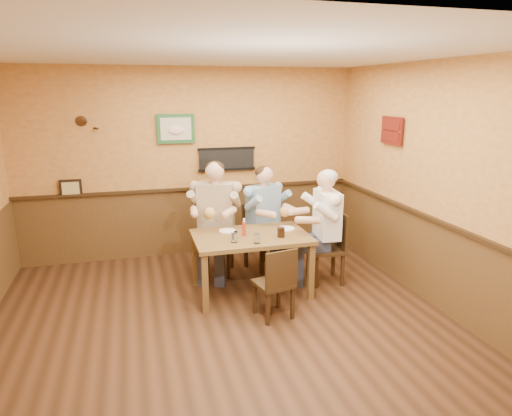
{
  "coord_description": "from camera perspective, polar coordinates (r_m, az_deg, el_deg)",
  "views": [
    {
      "loc": [
        -0.85,
        -4.28,
        2.46
      ],
      "look_at": [
        0.55,
        0.79,
        1.1
      ],
      "focal_mm": 32.0,
      "sensor_mm": 36.0,
      "label": 1
    }
  ],
  "objects": [
    {
      "name": "cola_tumbler",
      "position": [
        5.49,
        3.14,
        -3.05
      ],
      "size": [
        0.11,
        0.11,
        0.12
      ],
      "primitive_type": "cylinder",
      "rotation": [
        0.0,
        0.0,
        -0.23
      ],
      "color": "black",
      "rests_on": "dining_table"
    },
    {
      "name": "diner_blue_polo",
      "position": [
        6.37,
        0.9,
        -1.93
      ],
      "size": [
        0.8,
        0.8,
        1.32
      ],
      "primitive_type": null,
      "rotation": [
        0.0,
        0.0,
        0.41
      ],
      "color": "#7A9AB8",
      "rests_on": "ground"
    },
    {
      "name": "diner_tan_shirt",
      "position": [
        6.2,
        -4.99,
        -2.03
      ],
      "size": [
        0.83,
        0.83,
        1.4
      ],
      "primitive_type": null,
      "rotation": [
        0.0,
        0.0,
        -0.35
      ],
      "color": "tan",
      "rests_on": "ground"
    },
    {
      "name": "plate_far_left",
      "position": [
        5.72,
        -3.62,
        -2.85
      ],
      "size": [
        0.27,
        0.27,
        0.01
      ],
      "primitive_type": "cylinder",
      "rotation": [
        0.0,
        0.0,
        0.34
      ],
      "color": "white",
      "rests_on": "dining_table"
    },
    {
      "name": "room",
      "position": [
        4.63,
        -2.89,
        4.84
      ],
      "size": [
        5.02,
        5.03,
        2.81
      ],
      "color": "#331D0F",
      "rests_on": "ground"
    },
    {
      "name": "salt_shaker",
      "position": [
        5.52,
        -1.51,
        -3.08
      ],
      "size": [
        0.04,
        0.04,
        0.09
      ],
      "primitive_type": "cylinder",
      "rotation": [
        0.0,
        0.0,
        -0.22
      ],
      "color": "white",
      "rests_on": "dining_table"
    },
    {
      "name": "dining_table",
      "position": [
        5.6,
        -0.63,
        -4.3
      ],
      "size": [
        1.4,
        0.9,
        0.75
      ],
      "color": "brown",
      "rests_on": "ground"
    },
    {
      "name": "plate_far_right",
      "position": [
        5.81,
        3.78,
        -2.57
      ],
      "size": [
        0.25,
        0.25,
        0.01
      ],
      "primitive_type": "cylinder",
      "rotation": [
        0.0,
        0.0,
        -0.19
      ],
      "color": "white",
      "rests_on": "dining_table"
    },
    {
      "name": "chair_near_side",
      "position": [
        5.09,
        2.21,
        -9.2
      ],
      "size": [
        0.45,
        0.45,
        0.83
      ],
      "primitive_type": null,
      "rotation": [
        0.0,
        0.0,
        3.34
      ],
      "color": "#352311",
      "rests_on": "ground"
    },
    {
      "name": "water_glass_mid",
      "position": [
        5.26,
        0.12,
        -3.84
      ],
      "size": [
        0.09,
        0.09,
        0.11
      ],
      "primitive_type": "cylinder",
      "rotation": [
        0.0,
        0.0,
        0.33
      ],
      "color": "silver",
      "rests_on": "dining_table"
    },
    {
      "name": "chair_back_right",
      "position": [
        6.43,
        0.89,
        -3.62
      ],
      "size": [
        0.56,
        0.56,
        0.92
      ],
      "primitive_type": null,
      "rotation": [
        0.0,
        0.0,
        0.41
      ],
      "color": "#352311",
      "rests_on": "ground"
    },
    {
      "name": "chair_back_left",
      "position": [
        6.26,
        -4.95,
        -3.88
      ],
      "size": [
        0.58,
        0.58,
        0.98
      ],
      "primitive_type": null,
      "rotation": [
        0.0,
        0.0,
        -0.35
      ],
      "color": "#352311",
      "rests_on": "ground"
    },
    {
      "name": "pepper_shaker",
      "position": [
        5.41,
        -2.55,
        -3.39
      ],
      "size": [
        0.04,
        0.04,
        0.1
      ],
      "primitive_type": "cylinder",
      "rotation": [
        0.0,
        0.0,
        -0.13
      ],
      "color": "black",
      "rests_on": "dining_table"
    },
    {
      "name": "chair_right_end",
      "position": [
        6.04,
        8.72,
        -4.92
      ],
      "size": [
        0.47,
        0.47,
        0.94
      ],
      "primitive_type": null,
      "rotation": [
        0.0,
        0.0,
        -1.66
      ],
      "color": "#352311",
      "rests_on": "ground"
    },
    {
      "name": "hot_sauce_bottle",
      "position": [
        5.51,
        -1.5,
        -2.52
      ],
      "size": [
        0.05,
        0.05,
        0.2
      ],
      "primitive_type": "cylinder",
      "rotation": [
        0.0,
        0.0,
        -0.01
      ],
      "color": "#B63113",
      "rests_on": "dining_table"
    },
    {
      "name": "water_glass_left",
      "position": [
        5.3,
        -2.75,
        -3.74
      ],
      "size": [
        0.09,
        0.09,
        0.11
      ],
      "primitive_type": "cylinder",
      "rotation": [
        0.0,
        0.0,
        0.37
      ],
      "color": "white",
      "rests_on": "dining_table"
    },
    {
      "name": "diner_white_elder",
      "position": [
        5.97,
        8.79,
        -3.09
      ],
      "size": [
        0.68,
        0.68,
        1.35
      ],
      "primitive_type": null,
      "rotation": [
        0.0,
        0.0,
        -1.66
      ],
      "color": "white",
      "rests_on": "ground"
    }
  ]
}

